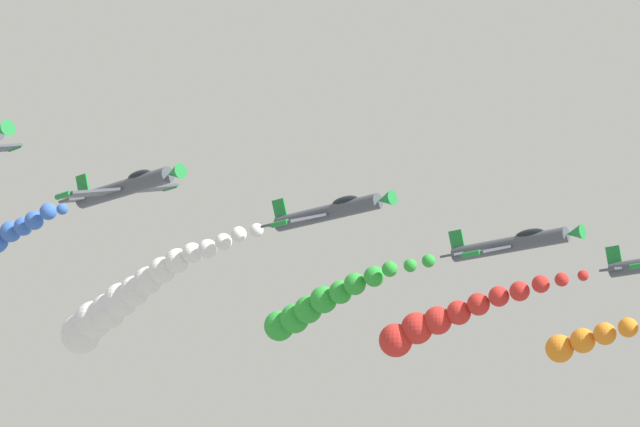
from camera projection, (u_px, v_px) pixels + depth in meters
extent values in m
sphere|color=orange|center=(628.00, 327.00, 83.95)|extent=(1.65, 1.65, 1.65)
sphere|color=orange|center=(605.00, 334.00, 85.22)|extent=(1.91, 1.91, 1.91)
sphere|color=orange|center=(583.00, 341.00, 86.48)|extent=(2.14, 2.14, 2.14)
sphere|color=orange|center=(560.00, 349.00, 87.51)|extent=(2.43, 2.43, 2.43)
cylinder|color=#1E8438|center=(640.00, 265.00, 69.56)|extent=(0.43, 1.40, 0.43)
cube|color=#474C56|center=(617.00, 269.00, 75.38)|extent=(3.76, 1.20, 0.94)
cube|color=#1E8438|center=(614.00, 257.00, 75.55)|extent=(0.46, 1.10, 1.60)
sphere|color=red|center=(583.00, 275.00, 77.02)|extent=(0.84, 0.84, 0.84)
sphere|color=red|center=(562.00, 279.00, 78.01)|extent=(1.09, 1.09, 1.09)
sphere|color=red|center=(541.00, 284.00, 78.98)|extent=(1.40, 1.40, 1.40)
sphere|color=red|center=(520.00, 291.00, 79.77)|extent=(1.60, 1.60, 1.60)
sphere|color=red|center=(499.00, 296.00, 80.61)|extent=(1.66, 1.66, 1.66)
sphere|color=red|center=(478.00, 304.00, 81.38)|extent=(1.84, 1.84, 1.84)
sphere|color=red|center=(459.00, 313.00, 82.16)|extent=(2.00, 2.00, 2.00)
sphere|color=red|center=(438.00, 320.00, 82.77)|extent=(2.33, 2.33, 2.33)
sphere|color=red|center=(417.00, 328.00, 83.35)|extent=(2.64, 2.64, 2.64)
sphere|color=red|center=(396.00, 340.00, 83.75)|extent=(2.80, 2.80, 2.80)
cylinder|color=#474C56|center=(508.00, 245.00, 71.99)|extent=(1.37, 9.00, 1.37)
cone|color=#1E8438|center=(575.00, 233.00, 68.81)|extent=(1.30, 1.20, 1.30)
cube|color=#474C56|center=(504.00, 247.00, 72.23)|extent=(8.87, 1.90, 2.78)
cylinder|color=#1E8438|center=(533.00, 241.00, 75.82)|extent=(0.45, 1.40, 0.45)
cylinder|color=#1E8438|center=(471.00, 254.00, 68.65)|extent=(0.45, 1.40, 0.45)
cube|color=#474C56|center=(460.00, 253.00, 74.49)|extent=(3.69, 1.20, 1.25)
cube|color=#1E8438|center=(457.00, 241.00, 74.60)|extent=(0.59, 1.10, 1.57)
ellipsoid|color=black|center=(530.00, 234.00, 70.90)|extent=(0.97, 2.20, 0.90)
sphere|color=green|center=(428.00, 261.00, 76.17)|extent=(1.01, 1.01, 1.01)
sphere|color=green|center=(410.00, 265.00, 77.42)|extent=(1.02, 1.02, 1.02)
sphere|color=green|center=(390.00, 269.00, 78.41)|extent=(1.23, 1.23, 1.23)
sphere|color=green|center=(374.00, 276.00, 79.73)|extent=(1.64, 1.64, 1.64)
sphere|color=green|center=(355.00, 284.00, 80.66)|extent=(1.78, 1.78, 1.78)
sphere|color=green|center=(341.00, 292.00, 82.00)|extent=(1.92, 1.92, 1.92)
sphere|color=green|center=(323.00, 300.00, 83.03)|extent=(2.25, 2.25, 2.25)
sphere|color=green|center=(308.00, 310.00, 84.13)|extent=(2.32, 2.32, 2.32)
sphere|color=green|center=(295.00, 318.00, 85.39)|extent=(2.50, 2.50, 2.50)
sphere|color=green|center=(279.00, 326.00, 86.45)|extent=(2.61, 2.61, 2.61)
cylinder|color=#474C56|center=(326.00, 213.00, 70.58)|extent=(1.40, 9.00, 1.40)
cone|color=#1E8438|center=(385.00, 199.00, 67.41)|extent=(1.33, 1.20, 1.33)
cube|color=#474C56|center=(322.00, 215.00, 70.83)|extent=(8.76, 1.90, 3.16)
cylinder|color=#1E8438|center=(361.00, 208.00, 74.43)|extent=(0.46, 1.40, 0.46)
cylinder|color=#1E8438|center=(280.00, 223.00, 67.23)|extent=(0.46, 1.40, 0.46)
cube|color=#474C56|center=(284.00, 222.00, 73.08)|extent=(3.65, 1.20, 1.41)
cube|color=#1E8438|center=(280.00, 210.00, 73.16)|extent=(0.65, 1.10, 1.56)
ellipsoid|color=black|center=(345.00, 201.00, 69.47)|extent=(0.98, 2.20, 0.92)
sphere|color=white|center=(256.00, 230.00, 74.74)|extent=(1.05, 1.05, 1.05)
sphere|color=white|center=(239.00, 234.00, 75.71)|extent=(1.19, 1.19, 1.19)
sphere|color=white|center=(223.00, 242.00, 76.77)|extent=(1.31, 1.31, 1.31)
sphere|color=white|center=(208.00, 249.00, 77.77)|extent=(1.49, 1.49, 1.49)
sphere|color=white|center=(192.00, 253.00, 78.83)|extent=(1.60, 1.60, 1.60)
sphere|color=white|center=(177.00, 261.00, 79.81)|extent=(1.95, 1.95, 1.95)
sphere|color=white|center=(162.00, 270.00, 80.70)|extent=(2.13, 2.13, 2.13)
sphere|color=white|center=(148.00, 281.00, 81.61)|extent=(2.29, 2.29, 2.29)
sphere|color=white|center=(135.00, 291.00, 82.61)|extent=(2.49, 2.49, 2.49)
sphere|color=white|center=(121.00, 300.00, 83.54)|extent=(2.86, 2.86, 2.86)
sphere|color=white|center=(108.00, 311.00, 84.51)|extent=(3.00, 3.00, 3.00)
sphere|color=white|center=(94.00, 320.00, 85.31)|extent=(3.18, 3.18, 3.18)
sphere|color=white|center=(81.00, 334.00, 86.19)|extent=(3.46, 3.46, 3.46)
cylinder|color=#474C56|center=(123.00, 188.00, 68.00)|extent=(1.37, 9.00, 1.37)
cone|color=#1E8438|center=(174.00, 173.00, 64.82)|extent=(1.30, 1.20, 1.30)
cube|color=#474C56|center=(120.00, 191.00, 68.24)|extent=(8.86, 1.90, 2.82)
cylinder|color=#1E8438|center=(170.00, 187.00, 71.83)|extent=(0.45, 1.40, 0.45)
cylinder|color=#1E8438|center=(64.00, 195.00, 64.65)|extent=(0.45, 1.40, 0.45)
cube|color=#474C56|center=(86.00, 199.00, 70.49)|extent=(3.69, 1.20, 1.26)
cube|color=#1E8438|center=(83.00, 186.00, 70.60)|extent=(0.59, 1.10, 1.57)
ellipsoid|color=black|center=(139.00, 176.00, 66.90)|extent=(0.97, 2.20, 0.90)
sphere|color=blue|center=(62.00, 209.00, 72.07)|extent=(0.81, 0.81, 0.81)
sphere|color=blue|center=(48.00, 211.00, 73.17)|extent=(1.24, 1.24, 1.24)
sphere|color=blue|center=(34.00, 220.00, 74.13)|extent=(1.42, 1.42, 1.42)
sphere|color=blue|center=(23.00, 226.00, 75.31)|extent=(1.41, 1.41, 1.41)
sphere|color=blue|center=(11.00, 231.00, 76.36)|extent=(1.62, 1.62, 1.62)
cone|color=#1E8438|center=(3.00, 130.00, 63.04)|extent=(1.32, 1.20, 1.32)
cylinder|color=#1E8438|center=(15.00, 147.00, 70.06)|extent=(0.45, 1.40, 0.45)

